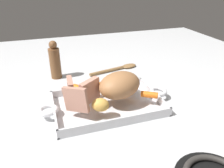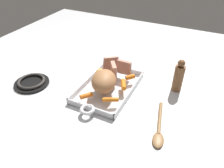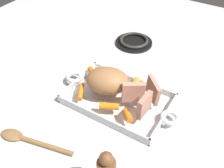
# 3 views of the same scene
# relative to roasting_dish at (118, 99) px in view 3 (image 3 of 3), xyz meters

# --- Properties ---
(ground_plane) EXTENTS (1.94, 1.94, 0.00)m
(ground_plane) POSITION_rel_roasting_dish_xyz_m (0.00, 0.00, -0.01)
(ground_plane) COLOR silver
(roasting_dish) EXTENTS (0.45, 0.23, 0.03)m
(roasting_dish) POSITION_rel_roasting_dish_xyz_m (0.00, 0.00, 0.00)
(roasting_dish) COLOR silver
(roasting_dish) RESTS_ON ground_plane
(pork_roast) EXTENTS (0.18, 0.16, 0.08)m
(pork_roast) POSITION_rel_roasting_dish_xyz_m (0.04, 0.00, 0.07)
(pork_roast) COLOR #A36D43
(pork_roast) RESTS_ON roasting_dish
(roast_slice_thick) EXTENTS (0.07, 0.06, 0.08)m
(roast_slice_thick) POSITION_rel_roasting_dish_xyz_m (-0.06, 0.00, 0.06)
(roast_slice_thick) COLOR tan
(roast_slice_thick) RESTS_ON roasting_dish
(roast_slice_outer) EXTENTS (0.02, 0.07, 0.07)m
(roast_slice_outer) POSITION_rel_roasting_dish_xyz_m (-0.11, 0.03, 0.06)
(roast_slice_outer) COLOR tan
(roast_slice_outer) RESTS_ON roasting_dish
(roast_slice_thin) EXTENTS (0.07, 0.07, 0.09)m
(roast_slice_thin) POSITION_rel_roasting_dish_xyz_m (-0.11, -0.04, 0.06)
(roast_slice_thin) COLOR tan
(roast_slice_thin) RESTS_ON roasting_dish
(baby_carrot_southwest) EXTENTS (0.05, 0.05, 0.02)m
(baby_carrot_southwest) POSITION_rel_roasting_dish_xyz_m (-0.08, 0.08, 0.04)
(baby_carrot_southwest) COLOR orange
(baby_carrot_southwest) RESTS_ON roasting_dish
(baby_carrot_northwest) EXTENTS (0.05, 0.07, 0.02)m
(baby_carrot_northwest) POSITION_rel_roasting_dish_xyz_m (0.11, 0.07, 0.03)
(baby_carrot_northwest) COLOR orange
(baby_carrot_northwest) RESTS_ON roasting_dish
(baby_carrot_long) EXTENTS (0.07, 0.05, 0.02)m
(baby_carrot_long) POSITION_rel_roasting_dish_xyz_m (-0.01, 0.07, 0.04)
(baby_carrot_long) COLOR orange
(baby_carrot_long) RESTS_ON roasting_dish
(baby_carrot_southeast) EXTENTS (0.06, 0.05, 0.02)m
(baby_carrot_southeast) POSITION_rel_roasting_dish_xyz_m (0.13, -0.04, 0.04)
(baby_carrot_southeast) COLOR orange
(baby_carrot_southeast) RESTS_ON roasting_dish
(potato_near_roast) EXTENTS (0.07, 0.06, 0.04)m
(potato_near_roast) POSITION_rel_roasting_dish_xyz_m (-0.04, -0.06, 0.05)
(potato_near_roast) COLOR gold
(potato_near_roast) RESTS_ON roasting_dish
(stove_burner_rear) EXTENTS (0.17, 0.17, 0.02)m
(stove_burner_rear) POSITION_rel_roasting_dish_xyz_m (0.13, -0.36, 0.00)
(stove_burner_rear) COLOR black
(stove_burner_rear) RESTS_ON ground_plane
(serving_spoon) EXTENTS (0.24, 0.08, 0.01)m
(serving_spoon) POSITION_rel_roasting_dish_xyz_m (0.15, 0.29, -0.00)
(serving_spoon) COLOR olive
(serving_spoon) RESTS_ON ground_plane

